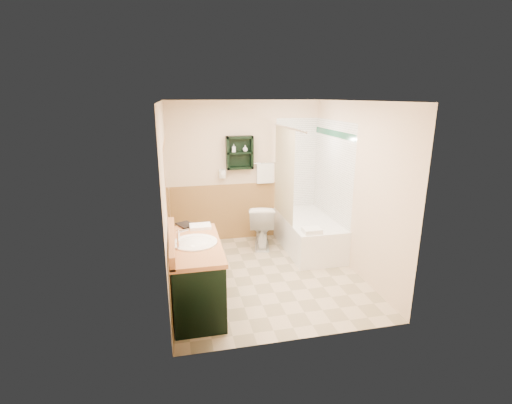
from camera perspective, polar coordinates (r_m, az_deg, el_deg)
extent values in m
plane|color=#C4B08F|center=(5.40, 1.40, -11.09)|extent=(3.00, 3.00, 0.00)
cube|color=beige|center=(6.42, -1.78, 4.68)|extent=(2.60, 0.04, 2.40)
cube|color=beige|center=(4.84, -13.87, 0.42)|extent=(0.04, 3.00, 2.40)
cube|color=beige|center=(5.44, 15.14, 2.04)|extent=(0.04, 3.00, 2.40)
cube|color=white|center=(4.81, 1.60, 15.52)|extent=(2.60, 3.00, 0.04)
cube|color=black|center=(6.23, -2.52, 7.59)|extent=(0.45, 0.15, 0.55)
cylinder|color=silver|center=(5.69, 4.98, 11.31)|extent=(0.03, 1.60, 0.03)
cube|color=black|center=(4.54, -9.14, -11.07)|extent=(0.59, 1.30, 0.82)
cube|color=white|center=(6.20, 8.12, -4.90)|extent=(0.80, 1.50, 0.53)
imported|color=white|center=(6.24, 0.84, -3.62)|extent=(0.56, 0.81, 0.73)
cube|color=white|center=(4.83, -8.56, -3.73)|extent=(0.27, 0.21, 0.04)
imported|color=black|center=(4.87, -11.80, -2.46)|extent=(0.17, 0.10, 0.24)
cube|color=white|center=(5.49, 8.59, -4.37)|extent=(0.26, 0.22, 0.07)
imported|color=white|center=(6.20, -3.43, 7.96)|extent=(0.08, 0.14, 0.06)
imported|color=white|center=(6.23, -1.67, 8.13)|extent=(0.11, 0.12, 0.08)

